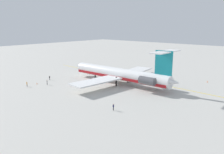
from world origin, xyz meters
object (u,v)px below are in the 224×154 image
ground_crew_near_nose (50,77)px  ground_crew_portside (27,84)px  safety_cone_wingtip (207,82)px  ground_crew_near_tail (47,82)px  safety_cone_nose (37,83)px  main_jetliner (122,74)px  ground_crew_starboard (113,106)px

ground_crew_near_nose → ground_crew_portside: ground_crew_portside is taller
ground_crew_portside → safety_cone_wingtip: size_ratio=3.09×
ground_crew_near_nose → ground_crew_near_tail: size_ratio=0.97×
ground_crew_near_nose → safety_cone_wingtip: size_ratio=3.08×
safety_cone_nose → safety_cone_wingtip: 62.36m
ground_crew_near_nose → ground_crew_portside: bearing=136.1°
main_jetliner → ground_crew_near_tail: main_jetliner is taller
ground_crew_near_tail → ground_crew_starboard: ground_crew_near_tail is taller
main_jetliner → ground_crew_starboard: 26.20m
main_jetliner → safety_cone_wingtip: main_jetliner is taller
main_jetliner → ground_crew_near_nose: (24.79, 13.76, -2.53)m
ground_crew_near_tail → safety_cone_wingtip: ground_crew_near_tail is taller
ground_crew_near_tail → safety_cone_wingtip: 58.52m
ground_crew_near_tail → ground_crew_portside: 6.74m
safety_cone_nose → main_jetliner: bearing=-138.3°
ground_crew_near_nose → safety_cone_wingtip: (-46.90, -36.59, -0.80)m
ground_crew_near_tail → safety_cone_wingtip: bearing=27.8°
main_jetliner → ground_crew_portside: (22.43, 24.41, -2.53)m
main_jetliner → safety_cone_nose: bearing=40.4°
ground_crew_near_nose → safety_cone_nose: 6.94m
safety_cone_nose → safety_cone_wingtip: same height
main_jetliner → ground_crew_portside: bearing=46.1°
ground_crew_near_nose → ground_crew_starboard: size_ratio=0.98×
ground_crew_near_tail → ground_crew_portside: (2.96, 6.05, -0.03)m
ground_crew_near_nose → ground_crew_portside: (-2.36, 10.65, 0.00)m
ground_crew_starboard → safety_cone_wingtip: size_ratio=3.14×
ground_crew_portside → ground_crew_near_nose: bearing=-98.9°
main_jetliner → safety_cone_wingtip: size_ratio=82.34×
main_jetliner → ground_crew_starboard: bearing=122.9°
ground_crew_portside → safety_cone_nose: size_ratio=3.09×
ground_crew_near_nose → ground_crew_near_tail: bearing=172.8°
ground_crew_starboard → safety_cone_wingtip: ground_crew_starboard is taller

